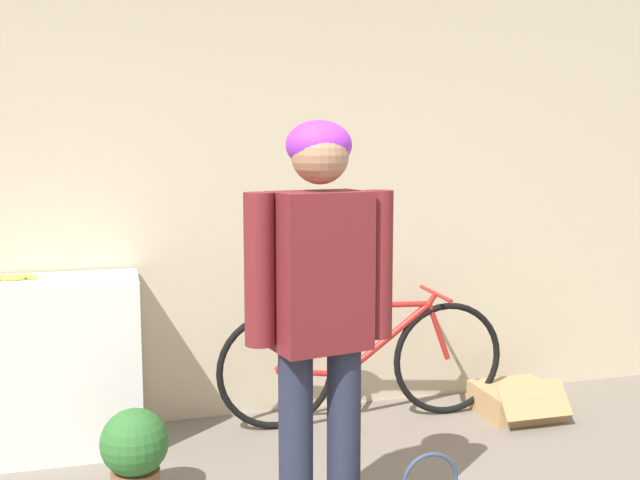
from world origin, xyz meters
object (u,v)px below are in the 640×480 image
cardboard_box (516,400)px  potted_plant (135,451)px  person (320,295)px  bicycle (364,360)px  banana (12,277)px

cardboard_box → potted_plant: 2.34m
person → bicycle: 1.57m
banana → cardboard_box: (2.85, -0.21, -0.86)m
cardboard_box → potted_plant: (-2.27, -0.52, 0.15)m
person → potted_plant: person is taller
person → cardboard_box: size_ratio=3.53×
bicycle → cardboard_box: bicycle is taller
person → potted_plant: size_ratio=3.96×
potted_plant → bicycle: bearing=26.5°
bicycle → cardboard_box: (0.93, -0.15, -0.29)m
bicycle → cardboard_box: bearing=-7.1°
bicycle → cardboard_box: 0.98m
person → bicycle: size_ratio=0.99×
bicycle → person: bearing=-114.3°
potted_plant → person: bearing=-40.2°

